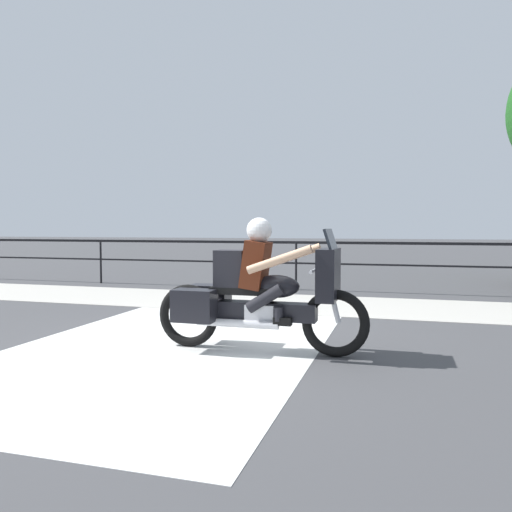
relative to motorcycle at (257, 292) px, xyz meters
The scene contains 5 objects.
ground_plane 1.02m from the motorcycle, 159.28° to the left, with size 120.00×120.00×0.00m, color #424244.
sidewalk_band 3.79m from the motorcycle, 100.86° to the left, with size 44.00×2.40×0.01m, color #B7B2A8.
crosswalk_band 1.27m from the motorcycle, behind, with size 3.53×6.00×0.01m, color silver.
fence_railing 5.75m from the motorcycle, 97.03° to the left, with size 36.00×0.05×1.12m.
motorcycle is the anchor object (origin of this frame).
Camera 1 is at (2.26, -5.71, 1.42)m, focal length 35.00 mm.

